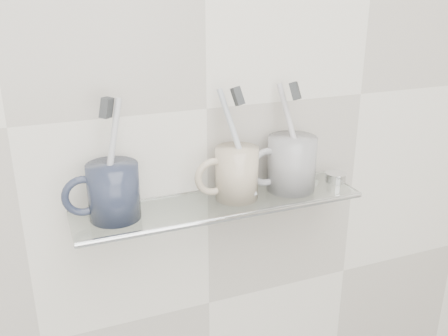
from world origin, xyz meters
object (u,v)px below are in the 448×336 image
mug_left (114,191)px  mug_center (237,173)px  shelf_glass (220,204)px  mug_right (292,163)px

mug_left → mug_center: size_ratio=0.99×
mug_left → mug_center: 0.21m
mug_left → mug_center: same height
shelf_glass → mug_left: 0.18m
mug_right → shelf_glass: bearing=179.3°
shelf_glass → mug_left: mug_left is taller
shelf_glass → mug_left: (-0.18, 0.00, 0.05)m
shelf_glass → mug_right: (0.14, 0.00, 0.05)m
shelf_glass → mug_right: size_ratio=5.08×
mug_left → mug_center: (0.21, 0.00, 0.00)m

